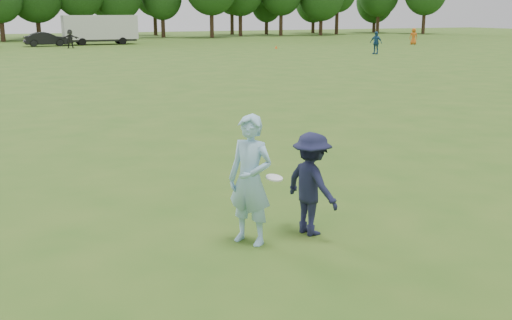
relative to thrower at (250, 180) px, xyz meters
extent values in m
plane|color=#2F5618|center=(0.78, 0.09, -1.05)|extent=(200.00, 200.00, 0.00)
imported|color=#90C1DE|center=(0.00, 0.00, 0.00)|extent=(0.85, 0.91, 2.10)
imported|color=#181A36|center=(1.09, -0.05, -0.18)|extent=(0.86, 1.23, 1.73)
imported|color=navy|center=(27.75, 35.41, -0.08)|extent=(0.93, 1.23, 1.95)
imported|color=#D46119|center=(40.61, 46.25, -0.14)|extent=(1.05, 0.90, 1.82)
imported|color=#262626|center=(4.79, 55.28, -0.11)|extent=(1.79, 0.69, 1.88)
imported|color=black|center=(2.95, 59.97, -0.31)|extent=(4.57, 1.74, 1.49)
cone|color=#E7490C|center=(23.41, 46.11, -0.90)|extent=(0.28, 0.28, 0.30)
cylinder|color=white|center=(0.29, -0.27, 0.07)|extent=(0.28, 0.28, 0.08)
cube|color=silver|center=(8.86, 61.00, 0.85)|extent=(8.00, 2.50, 2.60)
cube|color=black|center=(8.86, 61.00, -0.55)|extent=(7.60, 2.30, 0.25)
cylinder|color=black|center=(6.66, 59.75, -0.65)|extent=(0.80, 0.25, 0.80)
cylinder|color=black|center=(6.66, 62.25, -0.65)|extent=(0.80, 0.25, 0.80)
cylinder|color=black|center=(11.06, 59.75, -0.65)|extent=(0.80, 0.25, 0.80)
cylinder|color=black|center=(11.06, 62.25, -0.65)|extent=(0.80, 0.25, 0.80)
cube|color=#333333|center=(4.46, 61.00, -0.50)|extent=(1.20, 0.15, 0.12)
cylinder|color=#332114|center=(-0.83, 72.78, 0.46)|extent=(0.56, 0.56, 3.01)
cylinder|color=#332114|center=(3.60, 75.16, 0.56)|extent=(0.56, 0.56, 3.23)
cylinder|color=#332114|center=(9.02, 75.06, 0.84)|extent=(0.56, 0.56, 3.77)
cylinder|color=#332114|center=(14.15, 75.65, 0.61)|extent=(0.56, 0.56, 3.33)
cylinder|color=#332114|center=(20.36, 75.90, 0.56)|extent=(0.56, 0.56, 3.22)
cylinder|color=#332114|center=(26.61, 72.96, 1.03)|extent=(0.56, 0.56, 4.15)
cylinder|color=#332114|center=(32.50, 76.48, 0.92)|extent=(0.56, 0.56, 3.95)
cylinder|color=#332114|center=(38.63, 75.10, 0.90)|extent=(0.56, 0.56, 3.90)
cylinder|color=#332114|center=(44.95, 73.86, 0.53)|extent=(0.56, 0.56, 3.16)
cylinder|color=#332114|center=(49.34, 76.28, 1.10)|extent=(0.56, 0.56, 4.29)
cylinder|color=#332114|center=(58.47, 77.85, 0.79)|extent=(0.56, 0.56, 3.68)
cylinder|color=#332114|center=(63.55, 72.19, 0.93)|extent=(0.56, 0.56, 3.96)
cylinder|color=#332114|center=(4.23, 81.94, 0.51)|extent=(0.56, 0.56, 3.11)
cylinder|color=#332114|center=(13.66, 83.35, 0.70)|extent=(0.56, 0.56, 3.50)
cylinder|color=#332114|center=(21.44, 83.94, 0.85)|extent=(0.56, 0.56, 3.80)
cylinder|color=#332114|center=(33.50, 82.20, 0.87)|extent=(0.56, 0.56, 3.84)
cylinder|color=#332114|center=(39.03, 81.03, 0.24)|extent=(0.56, 0.56, 2.58)
ellipsoid|color=#193913|center=(39.03, 81.03, 3.59)|extent=(4.86, 4.86, 5.59)
cylinder|color=#332114|center=(48.50, 82.47, 0.26)|extent=(0.56, 0.56, 2.62)
ellipsoid|color=#193913|center=(48.50, 82.47, 4.17)|extent=(6.11, 6.11, 7.02)
cylinder|color=#332114|center=(60.07, 81.14, 0.22)|extent=(0.56, 0.56, 2.54)
ellipsoid|color=#193913|center=(60.07, 81.14, 4.24)|extent=(6.47, 6.47, 7.44)
camera|label=1|loc=(-3.71, -8.33, 2.60)|focal=42.00mm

